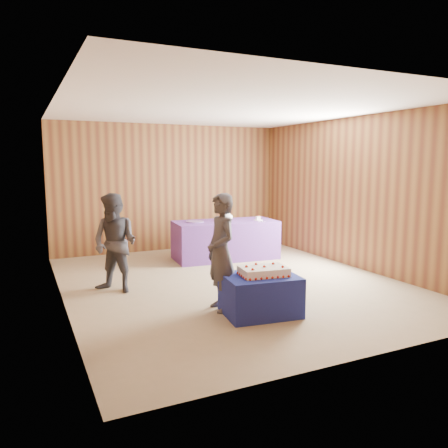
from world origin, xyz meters
TOP-DOWN VIEW (x-y plane):
  - ground at (0.00, 0.00)m, footprint 6.00×6.00m
  - room_shell at (0.00, 0.00)m, footprint 5.04×6.04m
  - cake_table at (-0.31, -1.48)m, footprint 0.98×0.81m
  - serving_table at (0.68, 1.62)m, footprint 2.07×1.07m
  - sheet_cake at (-0.27, -1.49)m, footprint 0.65×0.48m
  - vase at (0.71, 1.58)m, footprint 0.21×0.21m
  - flower_spray at (0.71, 1.58)m, footprint 0.21×0.21m
  - platter at (0.07, 1.71)m, footprint 0.45×0.45m
  - plate at (1.32, 1.44)m, footprint 0.22×0.22m
  - cake_slice at (1.32, 1.44)m, footprint 0.09×0.08m
  - knife at (1.32, 1.24)m, footprint 0.26×0.08m
  - guest_left at (-0.68, -1.12)m, footprint 0.37×0.55m
  - guest_right at (-1.74, 0.26)m, footprint 0.89×0.89m

SIDE VIEW (x-z plane):
  - ground at x=0.00m, z-range 0.00..0.00m
  - cake_table at x=-0.31m, z-range 0.00..0.50m
  - serving_table at x=0.68m, z-range 0.00..0.75m
  - sheet_cake at x=-0.27m, z-range 0.48..0.62m
  - guest_right at x=-1.74m, z-range 0.00..1.45m
  - knife at x=1.32m, z-range 0.75..0.75m
  - guest_left at x=-0.68m, z-range 0.00..1.51m
  - plate at x=1.32m, z-range 0.75..0.76m
  - platter at x=0.07m, z-range 0.75..0.77m
  - cake_slice at x=1.32m, z-range 0.75..0.84m
  - vase at x=0.71m, z-range 0.75..0.97m
  - flower_spray at x=0.71m, z-range 1.02..1.18m
  - room_shell at x=0.00m, z-range 0.44..3.16m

